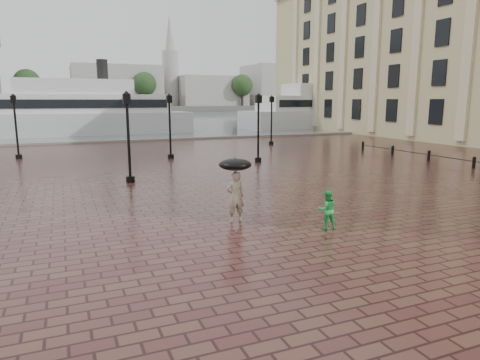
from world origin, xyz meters
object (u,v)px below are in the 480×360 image
(ferry_far, at_px, (325,110))
(street_lamps, at_px, (177,126))
(ferry_near, at_px, (77,112))
(adult_pedestrian, at_px, (235,197))
(child_pedestrian, at_px, (327,210))

(ferry_far, bearing_deg, street_lamps, -144.47)
(ferry_near, bearing_deg, street_lamps, -79.04)
(adult_pedestrian, xyz_separation_m, child_pedestrian, (2.42, -1.88, -0.24))
(street_lamps, xyz_separation_m, child_pedestrian, (0.25, -18.19, -1.69))
(street_lamps, height_order, child_pedestrian, street_lamps)
(street_lamps, height_order, adult_pedestrian, street_lamps)
(street_lamps, relative_size, ferry_far, 0.79)
(ferry_near, relative_size, ferry_far, 1.00)
(street_lamps, xyz_separation_m, ferry_far, (29.64, 26.32, 0.31))
(adult_pedestrian, bearing_deg, ferry_far, -123.60)
(adult_pedestrian, height_order, child_pedestrian, adult_pedestrian)
(adult_pedestrian, height_order, ferry_near, ferry_near)
(ferry_near, bearing_deg, ferry_far, -0.39)
(street_lamps, bearing_deg, ferry_far, 41.60)
(ferry_near, xyz_separation_m, ferry_far, (35.34, 0.75, -0.03))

